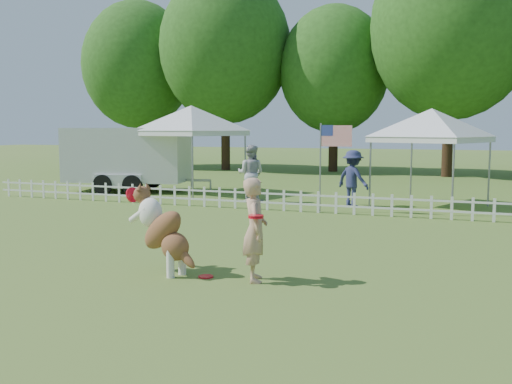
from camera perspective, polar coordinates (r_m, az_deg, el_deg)
ground at (r=9.52m, az=-6.17°, el=-7.76°), size 120.00×120.00×0.00m
picket_fence at (r=15.91m, az=5.37°, el=-0.98°), size 22.00×0.08×0.60m
handler at (r=8.65m, az=-0.10°, el=-3.79°), size 0.58×0.68×1.58m
dog at (r=9.24m, az=-9.24°, el=-3.81°), size 1.42×0.86×1.39m
frisbee_on_turf at (r=9.05m, az=-5.04°, el=-8.42°), size 0.32×0.32×0.02m
canopy_tent_left at (r=20.69m, az=-6.45°, el=4.14°), size 3.72×3.72×3.08m
canopy_tent_right at (r=17.72m, az=17.04°, el=3.17°), size 3.59×3.59×2.85m
cargo_trailer at (r=21.81m, az=-12.63°, el=3.25°), size 5.87×3.57×2.41m
flag_pole at (r=15.97m, az=6.44°, el=2.41°), size 0.95×0.16×2.47m
spectator_a at (r=18.06m, az=-0.53°, el=1.86°), size 0.93×0.74×1.82m
spectator_b at (r=17.29m, az=9.67°, el=1.35°), size 1.26×1.07×1.69m
tree_far_left at (r=35.95m, az=-11.70°, el=11.26°), size 6.60×6.60×11.00m
tree_left at (r=32.73m, az=-3.10°, el=12.76°), size 7.40×7.40×12.00m
tree_center_left at (r=31.66m, az=7.83°, el=10.94°), size 6.00×6.00×9.80m
tree_center_right at (r=29.51m, az=18.93°, el=13.74°), size 7.60×7.60×12.60m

